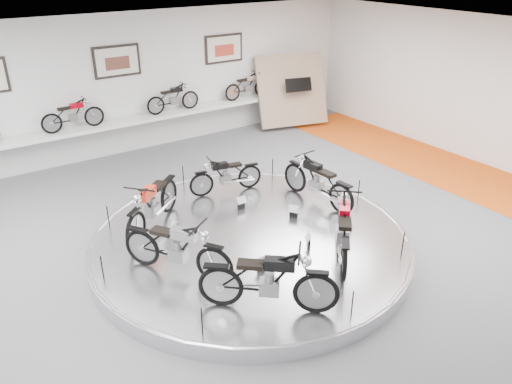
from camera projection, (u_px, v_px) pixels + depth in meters
floor at (259, 255)px, 9.97m from camera, size 16.00×16.00×0.00m
ceiling at (259, 51)px, 8.22m from camera, size 16.00×16.00×0.00m
wall_back at (119, 86)px, 14.28m from camera, size 16.00×0.00×16.00m
wall_right at (507, 97)px, 13.18m from camera, size 0.00×14.00×14.00m
orange_carpet_strip at (465, 176)px, 13.44m from camera, size 2.40×12.60×0.01m
dado_band at (126, 134)px, 14.90m from camera, size 15.68×0.04×1.10m
display_platform at (250, 242)px, 10.13m from camera, size 6.40×6.40×0.30m
platform_rim at (250, 237)px, 10.07m from camera, size 6.40×6.40×0.10m
shelf at (127, 122)px, 14.50m from camera, size 11.00×0.55×0.10m
poster_center at (117, 61)px, 13.95m from camera, size 1.35×0.06×0.88m
poster_right at (224, 49)px, 15.73m from camera, size 1.35×0.06×0.88m
display_panel at (292, 90)px, 16.80m from camera, size 2.56×1.52×2.30m
shelf_bike_b at (73, 117)px, 13.55m from camera, size 1.22×0.43×0.73m
shelf_bike_c at (173, 100)px, 15.08m from camera, size 1.22×0.43×0.73m
shelf_bike_d at (247, 87)px, 16.46m from camera, size 1.22×0.43×0.73m
bike_a at (318, 181)px, 11.20m from camera, size 0.79×1.86×1.07m
bike_b at (226, 175)px, 11.70m from camera, size 1.59×0.83×0.89m
bike_c at (153, 204)px, 10.12m from camera, size 1.89×1.75×1.12m
bike_d at (177, 247)px, 8.66m from camera, size 1.54×1.90×1.08m
bike_e at (268, 280)px, 7.78m from camera, size 1.87×1.76×1.12m
bike_f at (343, 229)px, 9.20m from camera, size 1.78×1.88×1.13m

